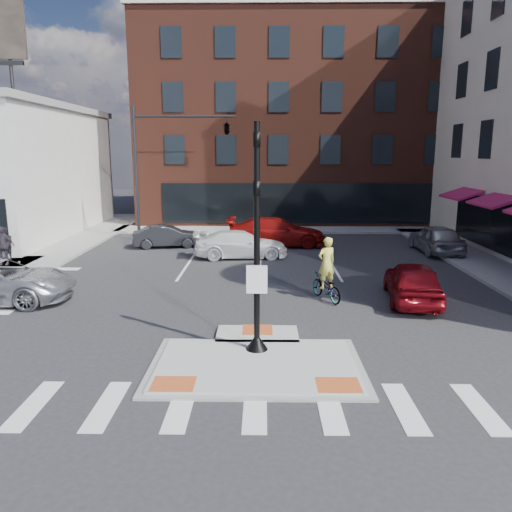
{
  "coord_description": "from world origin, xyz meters",
  "views": [
    {
      "loc": [
        0.16,
        -12.31,
        5.36
      ],
      "look_at": [
        -0.07,
        3.74,
        2.0
      ],
      "focal_mm": 35.0,
      "sensor_mm": 36.0,
      "label": 1
    }
  ],
  "objects_px": {
    "white_pickup": "(241,244)",
    "bg_car_dark": "(167,236)",
    "bg_car_red": "(276,232)",
    "cyclist": "(326,279)",
    "pedestrian_b": "(2,246)",
    "pedestrian_a": "(6,244)",
    "red_sedan": "(413,281)",
    "bg_car_silver": "(436,239)"
  },
  "relations": [
    {
      "from": "white_pickup",
      "to": "bg_car_dark",
      "type": "relative_size",
      "value": 1.25
    },
    {
      "from": "bg_car_red",
      "to": "cyclist",
      "type": "distance_m",
      "value": 10.93
    },
    {
      "from": "white_pickup",
      "to": "pedestrian_b",
      "type": "bearing_deg",
      "value": 97.7
    },
    {
      "from": "cyclist",
      "to": "white_pickup",
      "type": "bearing_deg",
      "value": -89.49
    },
    {
      "from": "pedestrian_a",
      "to": "pedestrian_b",
      "type": "xyz_separation_m",
      "value": [
        0.42,
        -1.13,
        0.11
      ]
    },
    {
      "from": "red_sedan",
      "to": "pedestrian_a",
      "type": "height_order",
      "value": "pedestrian_a"
    },
    {
      "from": "white_pickup",
      "to": "bg_car_silver",
      "type": "distance_m",
      "value": 10.59
    },
    {
      "from": "bg_car_red",
      "to": "cyclist",
      "type": "relative_size",
      "value": 2.41
    },
    {
      "from": "bg_car_red",
      "to": "pedestrian_b",
      "type": "relative_size",
      "value": 3.1
    },
    {
      "from": "bg_car_silver",
      "to": "red_sedan",
      "type": "bearing_deg",
      "value": 65.13
    },
    {
      "from": "bg_car_red",
      "to": "pedestrian_a",
      "type": "distance_m",
      "value": 14.18
    },
    {
      "from": "cyclist",
      "to": "pedestrian_b",
      "type": "height_order",
      "value": "cyclist"
    },
    {
      "from": "pedestrian_a",
      "to": "bg_car_red",
      "type": "bearing_deg",
      "value": 49.32
    },
    {
      "from": "red_sedan",
      "to": "bg_car_silver",
      "type": "relative_size",
      "value": 0.96
    },
    {
      "from": "bg_car_silver",
      "to": "pedestrian_a",
      "type": "bearing_deg",
      "value": 5.87
    },
    {
      "from": "red_sedan",
      "to": "cyclist",
      "type": "height_order",
      "value": "cyclist"
    },
    {
      "from": "red_sedan",
      "to": "bg_car_silver",
      "type": "bearing_deg",
      "value": -105.06
    },
    {
      "from": "bg_car_red",
      "to": "pedestrian_b",
      "type": "height_order",
      "value": "pedestrian_b"
    },
    {
      "from": "bg_car_silver",
      "to": "cyclist",
      "type": "relative_size",
      "value": 1.94
    },
    {
      "from": "red_sedan",
      "to": "bg_car_red",
      "type": "xyz_separation_m",
      "value": [
        -4.67,
        10.95,
        0.07
      ]
    },
    {
      "from": "pedestrian_a",
      "to": "pedestrian_b",
      "type": "relative_size",
      "value": 0.88
    },
    {
      "from": "white_pickup",
      "to": "pedestrian_a",
      "type": "xyz_separation_m",
      "value": [
        -11.42,
        -1.43,
        0.26
      ]
    },
    {
      "from": "pedestrian_a",
      "to": "bg_car_silver",
      "type": "bearing_deg",
      "value": 37.09
    },
    {
      "from": "red_sedan",
      "to": "cyclist",
      "type": "xyz_separation_m",
      "value": [
        -3.13,
        0.13,
        0.04
      ]
    },
    {
      "from": "white_pickup",
      "to": "bg_car_silver",
      "type": "xyz_separation_m",
      "value": [
        10.5,
        1.41,
        0.08
      ]
    },
    {
      "from": "bg_car_dark",
      "to": "bg_car_red",
      "type": "xyz_separation_m",
      "value": [
        6.26,
        0.52,
        0.19
      ]
    },
    {
      "from": "red_sedan",
      "to": "bg_car_dark",
      "type": "distance_m",
      "value": 15.1
    },
    {
      "from": "bg_car_dark",
      "to": "cyclist",
      "type": "distance_m",
      "value": 12.92
    },
    {
      "from": "white_pickup",
      "to": "bg_car_silver",
      "type": "relative_size",
      "value": 1.05
    },
    {
      "from": "bg_car_silver",
      "to": "cyclist",
      "type": "bearing_deg",
      "value": 50.2
    },
    {
      "from": "bg_car_dark",
      "to": "pedestrian_b",
      "type": "height_order",
      "value": "pedestrian_b"
    },
    {
      "from": "white_pickup",
      "to": "bg_car_red",
      "type": "relative_size",
      "value": 0.85
    },
    {
      "from": "red_sedan",
      "to": "bg_car_dark",
      "type": "bearing_deg",
      "value": -35.38
    },
    {
      "from": "cyclist",
      "to": "pedestrian_b",
      "type": "distance_m",
      "value": 15.29
    },
    {
      "from": "bg_car_red",
      "to": "bg_car_silver",
      "type": "bearing_deg",
      "value": -100.9
    },
    {
      "from": "red_sedan",
      "to": "cyclist",
      "type": "distance_m",
      "value": 3.13
    },
    {
      "from": "bg_car_silver",
      "to": "cyclist",
      "type": "height_order",
      "value": "cyclist"
    },
    {
      "from": "bg_car_red",
      "to": "cyclist",
      "type": "bearing_deg",
      "value": -170.16
    },
    {
      "from": "bg_car_silver",
      "to": "pedestrian_b",
      "type": "relative_size",
      "value": 2.5
    },
    {
      "from": "red_sedan",
      "to": "pedestrian_a",
      "type": "bearing_deg",
      "value": -10.66
    },
    {
      "from": "bg_car_dark",
      "to": "bg_car_red",
      "type": "relative_size",
      "value": 0.68
    },
    {
      "from": "bg_car_dark",
      "to": "white_pickup",
      "type": "bearing_deg",
      "value": -134.63
    }
  ]
}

